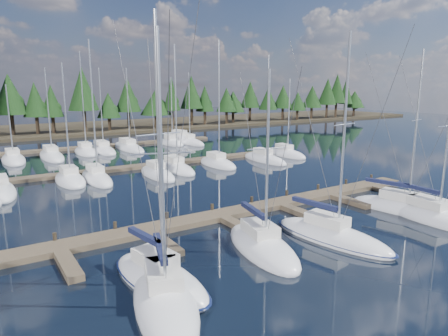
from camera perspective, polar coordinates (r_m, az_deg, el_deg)
ground at (r=42.20m, az=-9.41°, el=-2.59°), size 260.00×260.00×0.00m
far_shore at (r=99.48m, az=-23.32°, el=5.01°), size 220.00×30.00×0.60m
main_dock at (r=31.36m, az=-0.15°, el=-7.11°), size 44.00×6.13×0.90m
back_docks at (r=60.30m, az=-16.83°, el=1.57°), size 50.00×21.80×0.40m
front_sailboat_1 at (r=22.26m, az=-9.21°, el=-15.24°), size 4.20×8.30×14.56m
front_sailboat_2 at (r=20.43m, az=-8.46°, el=-17.88°), size 5.40×9.22×13.51m
front_sailboat_3 at (r=26.03m, az=5.48°, el=-11.05°), size 4.54×8.52×12.07m
front_sailboat_4 at (r=28.47m, az=15.12°, el=-9.35°), size 4.29×9.52×14.36m
front_sailboat_5 at (r=35.36m, az=27.66°, el=-6.17°), size 3.47×9.03×13.45m
front_sailboat_6 at (r=36.55m, az=24.12°, el=-5.26°), size 4.55×9.02×13.87m
back_sailboat_rows at (r=56.13m, az=-15.74°, el=0.98°), size 48.21×32.67×16.63m
motor_yacht_right at (r=73.61m, az=-6.57°, el=3.95°), size 4.37×8.15×3.86m
tree_line at (r=89.35m, az=-22.77°, el=9.10°), size 184.82×11.42×14.19m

